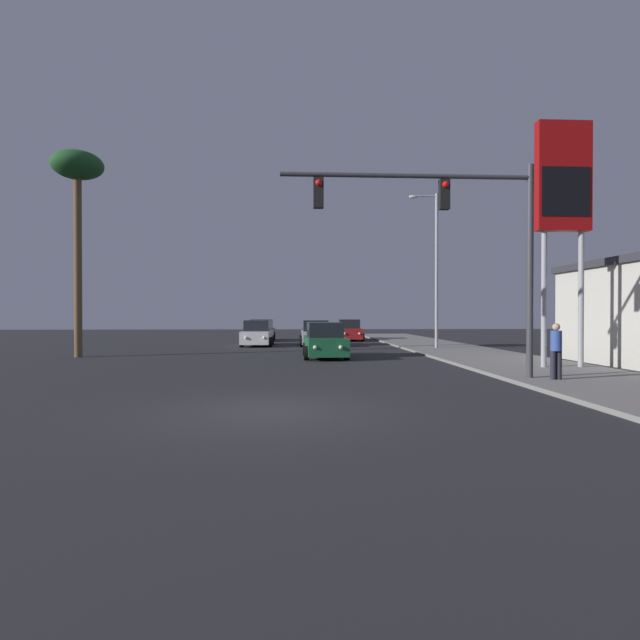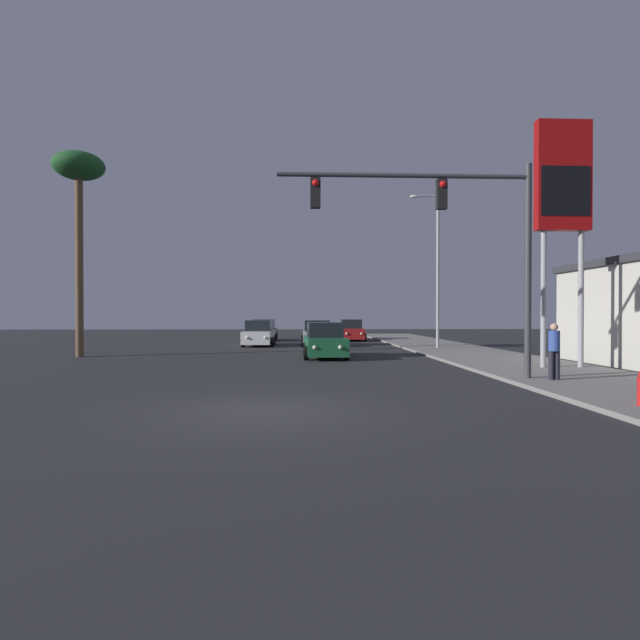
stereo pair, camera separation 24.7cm
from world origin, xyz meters
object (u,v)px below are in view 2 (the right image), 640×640
(traffic_light_mast, at_px, (456,225))
(car_green, at_px, (325,342))
(car_red, at_px, (351,331))
(car_white, at_px, (259,334))
(gas_station_sign, at_px, (563,189))
(car_grey, at_px, (264,331))
(palm_tree_near, at_px, (79,179))
(pedestrian_on_sidewalk, at_px, (554,349))
(street_lamp, at_px, (436,262))
(car_silver, at_px, (317,334))

(traffic_light_mast, bearing_deg, car_green, 111.63)
(car_red, bearing_deg, car_white, 45.10)
(car_green, height_order, gas_station_sign, gas_station_sign)
(car_green, bearing_deg, gas_station_sign, 143.10)
(car_grey, relative_size, traffic_light_mast, 0.56)
(car_grey, relative_size, gas_station_sign, 0.48)
(car_green, relative_size, palm_tree_near, 0.44)
(gas_station_sign, height_order, palm_tree_near, palm_tree_near)
(pedestrian_on_sidewalk, bearing_deg, car_grey, 112.35)
(street_lamp, bearing_deg, palm_tree_near, -167.32)
(gas_station_sign, distance_m, palm_tree_near, 21.44)
(car_green, relative_size, gas_station_sign, 0.48)
(gas_station_sign, bearing_deg, car_white, 129.01)
(traffic_light_mast, distance_m, palm_tree_near, 18.59)
(car_silver, height_order, traffic_light_mast, traffic_light_mast)
(car_red, distance_m, gas_station_sign, 22.99)
(traffic_light_mast, relative_size, street_lamp, 0.86)
(car_white, distance_m, car_green, 10.05)
(palm_tree_near, bearing_deg, car_red, 45.06)
(car_green, relative_size, traffic_light_mast, 0.56)
(street_lamp, bearing_deg, pedestrian_on_sidewalk, -91.70)
(car_green, bearing_deg, car_silver, -91.59)
(palm_tree_near, bearing_deg, street_lamp, 12.68)
(car_grey, height_order, car_white, same)
(street_lamp, distance_m, gas_station_sign, 11.16)
(pedestrian_on_sidewalk, relative_size, palm_tree_near, 0.17)
(traffic_light_mast, height_order, pedestrian_on_sidewalk, traffic_light_mast)
(pedestrian_on_sidewalk, bearing_deg, car_green, 124.15)
(car_red, xyz_separation_m, traffic_light_mast, (0.61, -24.51, 3.99))
(car_green, xyz_separation_m, street_lamp, (6.73, 5.07, 4.36))
(street_lamp, distance_m, pedestrian_on_sidewalk, 14.94)
(car_silver, height_order, pedestrian_on_sidewalk, pedestrian_on_sidewalk)
(car_grey, bearing_deg, car_red, -179.15)
(car_white, distance_m, pedestrian_on_sidewalk, 21.18)
(car_grey, bearing_deg, car_green, 106.40)
(street_lamp, distance_m, palm_tree_near, 19.37)
(car_white, relative_size, palm_tree_near, 0.44)
(car_silver, height_order, car_grey, same)
(car_silver, bearing_deg, palm_tree_near, 34.66)
(car_silver, bearing_deg, street_lamp, 149.40)
(car_grey, height_order, gas_station_sign, gas_station_sign)
(car_silver, distance_m, car_white, 3.82)
(car_white, bearing_deg, palm_tree_near, 48.46)
(car_grey, distance_m, car_red, 6.92)
(traffic_light_mast, bearing_deg, gas_station_sign, 31.27)
(car_silver, distance_m, car_grey, 7.84)
(car_green, height_order, traffic_light_mast, traffic_light_mast)
(traffic_light_mast, bearing_deg, car_white, 112.16)
(car_green, height_order, pedestrian_on_sidewalk, pedestrian_on_sidewalk)
(car_grey, bearing_deg, traffic_light_mast, 109.11)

